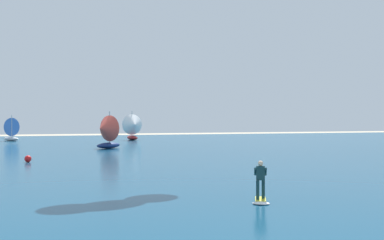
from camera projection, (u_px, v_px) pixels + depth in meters
ocean at (90, 149)px, 54.30m from camera, size 160.00×90.00×0.10m
kitesurfer at (261, 187)px, 19.79m from camera, size 1.33×2.01×1.67m
sailboat_outermost at (105, 131)px, 54.78m from camera, size 3.89×3.72×4.34m
sailboat_mid_right at (133, 127)px, 76.37m from camera, size 3.49×4.08×4.70m
sailboat_mid_left at (9, 129)px, 73.98m from camera, size 3.47×3.63×4.05m
marker_buoy at (28, 159)px, 37.51m from camera, size 0.54×0.54×0.54m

